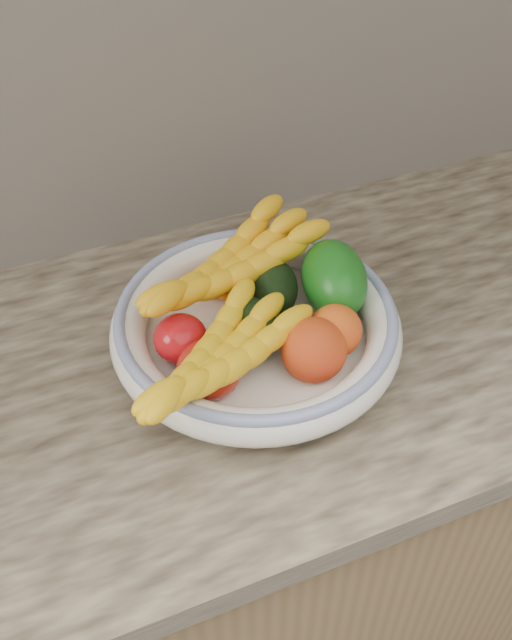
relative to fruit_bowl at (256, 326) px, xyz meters
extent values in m
cube|color=brown|center=(0.00, 0.02, -0.52)|extent=(2.40, 0.62, 0.86)
cube|color=tan|center=(0.00, 0.02, -0.07)|extent=(2.44, 0.66, 0.04)
cube|color=beige|center=(0.00, 0.33, 0.20)|extent=(2.40, 0.02, 0.50)
cylinder|color=white|center=(0.00, 0.00, -0.04)|extent=(0.13, 0.13, 0.02)
cylinder|color=white|center=(0.00, 0.00, -0.03)|extent=(0.32, 0.32, 0.01)
torus|color=white|center=(0.00, 0.00, 0.00)|extent=(0.39, 0.39, 0.05)
torus|color=#344B93|center=(0.00, 0.00, 0.02)|extent=(0.37, 0.37, 0.02)
ellipsoid|color=orange|center=(-0.03, 0.10, 0.01)|extent=(0.05, 0.05, 0.04)
ellipsoid|color=#F45F05|center=(0.02, 0.09, 0.01)|extent=(0.07, 0.07, 0.05)
ellipsoid|color=#FF5705|center=(0.01, 0.08, 0.01)|extent=(0.06, 0.06, 0.05)
ellipsoid|color=#F26005|center=(-0.01, 0.09, 0.01)|extent=(0.05, 0.05, 0.04)
ellipsoid|color=red|center=(-0.10, 0.00, 0.01)|extent=(0.09, 0.09, 0.06)
ellipsoid|color=#AA1D11|center=(-0.09, -0.06, 0.01)|extent=(0.10, 0.10, 0.07)
ellipsoid|color=black|center=(-0.01, -0.01, 0.02)|extent=(0.09, 0.11, 0.07)
ellipsoid|color=black|center=(0.05, 0.05, 0.02)|extent=(0.10, 0.12, 0.07)
ellipsoid|color=#105610|center=(0.12, 0.02, 0.03)|extent=(0.14, 0.15, 0.12)
ellipsoid|color=orange|center=(0.04, -0.08, 0.02)|extent=(0.11, 0.11, 0.08)
ellipsoid|color=orange|center=(0.08, -0.07, 0.02)|extent=(0.09, 0.09, 0.07)
camera|label=1|loc=(-0.26, -0.64, 0.66)|focal=40.00mm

